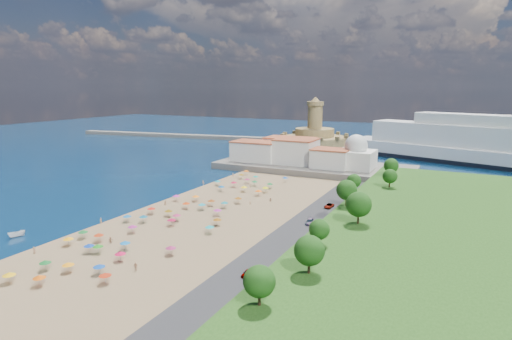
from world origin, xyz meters
The scene contains 13 objects.
ground centered at (0.00, 0.00, 0.00)m, with size 700.00×700.00×0.00m, color #071938.
terrace centered at (10.00, 73.00, 1.50)m, with size 90.00×36.00×3.00m, color #59544C.
jetty centered at (-12.00, 108.00, 1.20)m, with size 18.00×70.00×2.40m, color #59544C.
breakwater centered at (-110.00, 153.00, 1.30)m, with size 200.00×7.00×2.60m, color #59544C.
waterfront_buildings centered at (-3.05, 73.64, 7.88)m, with size 57.00×29.00×11.00m.
domed_building centered at (30.00, 71.00, 8.97)m, with size 16.00×16.00×15.00m.
fortress centered at (-12.00, 138.00, 6.68)m, with size 40.00×40.00×32.40m.
cruise_ship centered at (79.88, 123.32, 9.04)m, with size 139.50×62.08×30.53m.
beach_parasols centered at (-1.16, -13.06, 2.15)m, with size 31.23×116.72×2.20m.
beachgoers centered at (-4.23, -9.34, 1.11)m, with size 36.00×97.06×1.89m.
moored_boats centered at (-28.39, -52.95, 0.79)m, with size 5.42×15.50×1.63m.
parked_cars centered at (36.00, -6.01, 1.36)m, with size 2.61×59.94×1.39m.
hillside_trees centered at (48.68, -8.91, 10.16)m, with size 14.13×110.94×7.88m.
Camera 1 is at (73.98, -114.52, 38.68)m, focal length 30.00 mm.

